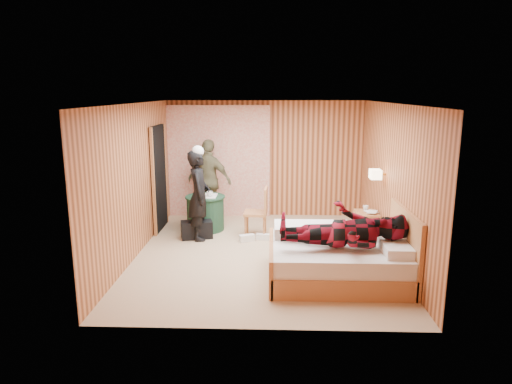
{
  "coord_description": "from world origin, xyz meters",
  "views": [
    {
      "loc": [
        0.14,
        -7.29,
        2.69
      ],
      "look_at": [
        -0.11,
        0.1,
        1.05
      ],
      "focal_mm": 32.0,
      "sensor_mm": 36.0,
      "label": 1
    }
  ],
  "objects_px": {
    "round_table": "(205,213)",
    "man_at_table": "(209,181)",
    "duffel_bag": "(197,230)",
    "chair_far": "(208,196)",
    "man_on_bed": "(344,220)",
    "woman_standing": "(199,195)",
    "chair_near": "(260,208)",
    "nightstand": "(366,226)",
    "wall_lamp": "(376,174)",
    "bed": "(338,258)"
  },
  "relations": [
    {
      "from": "chair_near",
      "to": "duffel_bag",
      "type": "height_order",
      "value": "chair_near"
    },
    {
      "from": "duffel_bag",
      "to": "bed",
      "type": "bearing_deg",
      "value": -52.38
    },
    {
      "from": "chair_far",
      "to": "chair_near",
      "type": "relative_size",
      "value": 0.99
    },
    {
      "from": "bed",
      "to": "round_table",
      "type": "bearing_deg",
      "value": 134.47
    },
    {
      "from": "chair_near",
      "to": "man_on_bed",
      "type": "height_order",
      "value": "man_on_bed"
    },
    {
      "from": "chair_far",
      "to": "chair_near",
      "type": "bearing_deg",
      "value": -62.76
    },
    {
      "from": "chair_far",
      "to": "duffel_bag",
      "type": "height_order",
      "value": "chair_far"
    },
    {
      "from": "wall_lamp",
      "to": "duffel_bag",
      "type": "xyz_separation_m",
      "value": [
        -3.17,
        0.37,
        -1.14
      ]
    },
    {
      "from": "woman_standing",
      "to": "man_on_bed",
      "type": "height_order",
      "value": "man_on_bed"
    },
    {
      "from": "nightstand",
      "to": "man_at_table",
      "type": "height_order",
      "value": "man_at_table"
    },
    {
      "from": "bed",
      "to": "duffel_bag",
      "type": "height_order",
      "value": "bed"
    },
    {
      "from": "woman_standing",
      "to": "man_at_table",
      "type": "distance_m",
      "value": 1.23
    },
    {
      "from": "round_table",
      "to": "duffel_bag",
      "type": "relative_size",
      "value": 1.37
    },
    {
      "from": "chair_far",
      "to": "man_on_bed",
      "type": "bearing_deg",
      "value": -73.93
    },
    {
      "from": "chair_near",
      "to": "man_on_bed",
      "type": "relative_size",
      "value": 0.53
    },
    {
      "from": "wall_lamp",
      "to": "round_table",
      "type": "height_order",
      "value": "wall_lamp"
    },
    {
      "from": "nightstand",
      "to": "woman_standing",
      "type": "distance_m",
      "value": 3.11
    },
    {
      "from": "duffel_bag",
      "to": "man_on_bed",
      "type": "height_order",
      "value": "man_on_bed"
    },
    {
      "from": "duffel_bag",
      "to": "man_on_bed",
      "type": "xyz_separation_m",
      "value": [
        2.4,
        -2.02,
        0.79
      ]
    },
    {
      "from": "chair_far",
      "to": "woman_standing",
      "type": "height_order",
      "value": "woman_standing"
    },
    {
      "from": "bed",
      "to": "man_on_bed",
      "type": "bearing_deg",
      "value": -84.16
    },
    {
      "from": "round_table",
      "to": "man_at_table",
      "type": "bearing_deg",
      "value": 90.0
    },
    {
      "from": "wall_lamp",
      "to": "chair_far",
      "type": "distance_m",
      "value": 3.54
    },
    {
      "from": "woman_standing",
      "to": "nightstand",
      "type": "bearing_deg",
      "value": -96.46
    },
    {
      "from": "round_table",
      "to": "man_at_table",
      "type": "distance_m",
      "value": 0.83
    },
    {
      "from": "wall_lamp",
      "to": "nightstand",
      "type": "distance_m",
      "value": 1.07
    },
    {
      "from": "round_table",
      "to": "duffel_bag",
      "type": "height_order",
      "value": "round_table"
    },
    {
      "from": "round_table",
      "to": "chair_far",
      "type": "bearing_deg",
      "value": 92.62
    },
    {
      "from": "duffel_bag",
      "to": "man_at_table",
      "type": "xyz_separation_m",
      "value": [
        0.09,
        1.18,
        0.7
      ]
    },
    {
      "from": "wall_lamp",
      "to": "round_table",
      "type": "bearing_deg",
      "value": 163.7
    },
    {
      "from": "nightstand",
      "to": "duffel_bag",
      "type": "bearing_deg",
      "value": 179.11
    },
    {
      "from": "duffel_bag",
      "to": "chair_far",
      "type": "bearing_deg",
      "value": 71.49
    },
    {
      "from": "wall_lamp",
      "to": "nightstand",
      "type": "bearing_deg",
      "value": 97.62
    },
    {
      "from": "bed",
      "to": "woman_standing",
      "type": "relative_size",
      "value": 1.19
    },
    {
      "from": "bed",
      "to": "wall_lamp",
      "type": "bearing_deg",
      "value": 60.8
    },
    {
      "from": "duffel_bag",
      "to": "man_at_table",
      "type": "height_order",
      "value": "man_at_table"
    },
    {
      "from": "chair_far",
      "to": "duffel_bag",
      "type": "distance_m",
      "value": 1.21
    },
    {
      "from": "woman_standing",
      "to": "man_at_table",
      "type": "height_order",
      "value": "man_at_table"
    },
    {
      "from": "wall_lamp",
      "to": "duffel_bag",
      "type": "bearing_deg",
      "value": 173.32
    },
    {
      "from": "man_at_table",
      "to": "man_on_bed",
      "type": "distance_m",
      "value": 3.95
    },
    {
      "from": "woman_standing",
      "to": "man_on_bed",
      "type": "xyz_separation_m",
      "value": [
        2.33,
        -1.98,
        0.12
      ]
    },
    {
      "from": "chair_near",
      "to": "woman_standing",
      "type": "height_order",
      "value": "woman_standing"
    },
    {
      "from": "chair_far",
      "to": "wall_lamp",
      "type": "bearing_deg",
      "value": -46.35
    },
    {
      "from": "chair_near",
      "to": "woman_standing",
      "type": "distance_m",
      "value": 1.16
    },
    {
      "from": "chair_near",
      "to": "man_at_table",
      "type": "bearing_deg",
      "value": -131.17
    },
    {
      "from": "wall_lamp",
      "to": "bed",
      "type": "height_order",
      "value": "wall_lamp"
    },
    {
      "from": "wall_lamp",
      "to": "woman_standing",
      "type": "distance_m",
      "value": 3.16
    },
    {
      "from": "woman_standing",
      "to": "man_at_table",
      "type": "relative_size",
      "value": 0.96
    },
    {
      "from": "chair_near",
      "to": "chair_far",
      "type": "bearing_deg",
      "value": -129.56
    },
    {
      "from": "wall_lamp",
      "to": "duffel_bag",
      "type": "relative_size",
      "value": 0.46
    }
  ]
}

